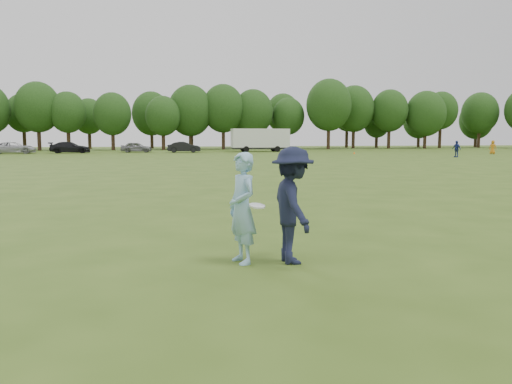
# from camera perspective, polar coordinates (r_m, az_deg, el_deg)

# --- Properties ---
(ground) EXTENTS (200.00, 200.00, 0.00)m
(ground) POSITION_cam_1_polar(r_m,az_deg,el_deg) (8.52, 7.02, -8.21)
(ground) COLOR #385217
(ground) RESTS_ON ground
(thrower) EXTENTS (0.62, 0.78, 1.88)m
(thrower) POSITION_cam_1_polar(r_m,az_deg,el_deg) (8.38, -1.58, -1.85)
(thrower) COLOR #8CBED9
(thrower) RESTS_ON ground
(defender) EXTENTS (0.78, 1.30, 1.97)m
(defender) POSITION_cam_1_polar(r_m,az_deg,el_deg) (8.42, 4.22, -1.51)
(defender) COLOR #171B32
(defender) RESTS_ON ground
(player_far_b) EXTENTS (0.70, 1.08, 1.70)m
(player_far_b) POSITION_cam_1_polar(r_m,az_deg,el_deg) (55.42, 21.93, 4.59)
(player_far_b) COLOR navy
(player_far_b) RESTS_ON ground
(player_far_c) EXTENTS (0.94, 0.96, 1.67)m
(player_far_c) POSITION_cam_1_polar(r_m,az_deg,el_deg) (66.74, 25.44, 4.65)
(player_far_c) COLOR orange
(player_far_c) RESTS_ON ground
(car_c) EXTENTS (5.41, 2.84, 1.45)m
(car_c) POSITION_cam_1_polar(r_m,az_deg,el_deg) (68.64, -25.93, 4.56)
(car_c) COLOR #ACADB1
(car_c) RESTS_ON ground
(car_d) EXTENTS (5.02, 2.13, 1.44)m
(car_d) POSITION_cam_1_polar(r_m,az_deg,el_deg) (68.31, -20.50, 4.79)
(car_d) COLOR black
(car_d) RESTS_ON ground
(car_e) EXTENTS (4.22, 2.08, 1.39)m
(car_e) POSITION_cam_1_polar(r_m,az_deg,el_deg) (68.58, -13.51, 4.99)
(car_e) COLOR slate
(car_e) RESTS_ON ground
(car_f) EXTENTS (4.49, 2.03, 1.43)m
(car_f) POSITION_cam_1_polar(r_m,az_deg,el_deg) (66.92, -8.22, 5.09)
(car_f) COLOR black
(car_f) RESTS_ON ground
(field_cone) EXTENTS (0.28, 0.28, 0.30)m
(field_cone) POSITION_cam_1_polar(r_m,az_deg,el_deg) (62.18, 11.16, 4.43)
(field_cone) COLOR #F45F0C
(field_cone) RESTS_ON ground
(disc_in_play) EXTENTS (0.28, 0.29, 0.09)m
(disc_in_play) POSITION_cam_1_polar(r_m,az_deg,el_deg) (8.18, 0.14, -1.58)
(disc_in_play) COLOR white
(disc_in_play) RESTS_ON ground
(cargo_trailer) EXTENTS (9.00, 2.75, 3.20)m
(cargo_trailer) POSITION_cam_1_polar(r_m,az_deg,el_deg) (70.14, 0.47, 6.08)
(cargo_trailer) COLOR white
(cargo_trailer) RESTS_ON ground
(treeline) EXTENTS (130.35, 18.39, 11.74)m
(treeline) POSITION_cam_1_polar(r_m,az_deg,el_deg) (84.99, -7.62, 9.10)
(treeline) COLOR #332114
(treeline) RESTS_ON ground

